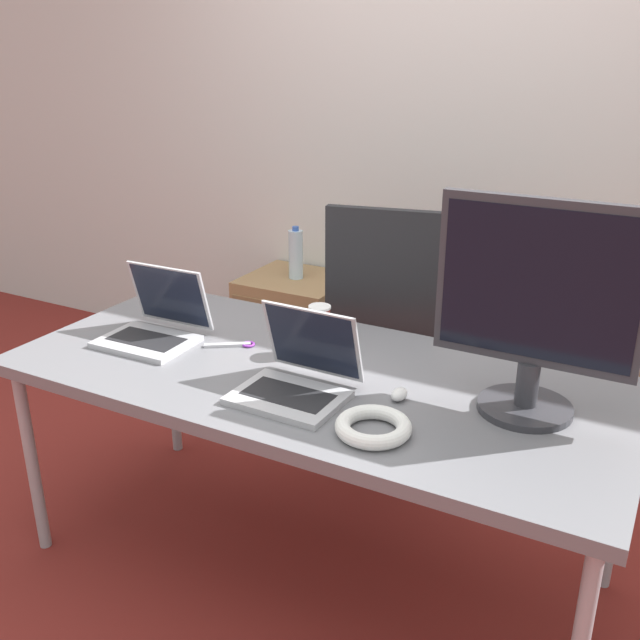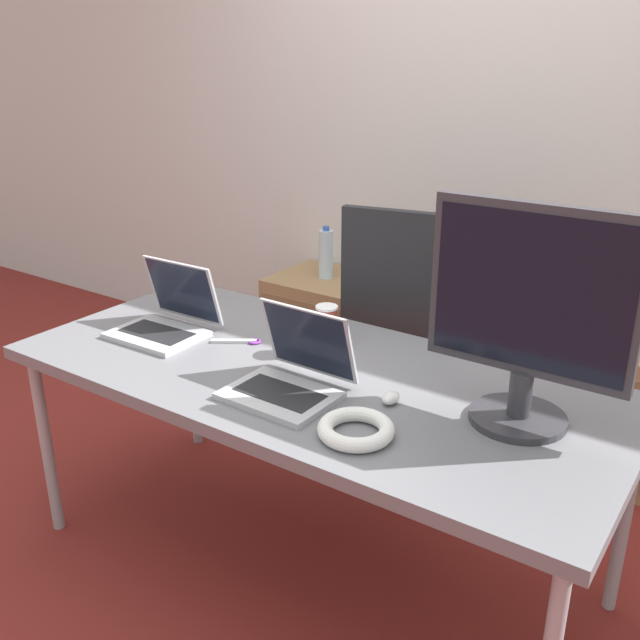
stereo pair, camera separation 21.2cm
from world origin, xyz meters
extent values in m
plane|color=maroon|center=(0.00, 0.00, 0.00)|extent=(14.00, 14.00, 0.00)
cube|color=silver|center=(0.00, 1.44, 1.30)|extent=(10.00, 0.05, 2.60)
cube|color=slate|center=(0.00, 0.00, 0.70)|extent=(1.86, 0.84, 0.04)
cylinder|color=#99999E|center=(-0.87, -0.36, 0.34)|extent=(0.04, 0.04, 0.68)
cylinder|color=#99999E|center=(-0.87, 0.36, 0.34)|extent=(0.04, 0.04, 0.68)
cylinder|color=#99999E|center=(0.87, 0.36, 0.34)|extent=(0.04, 0.04, 0.68)
cylinder|color=#232326|center=(-0.08, 0.85, 0.02)|extent=(0.56, 0.56, 0.04)
cylinder|color=gray|center=(-0.08, 0.85, 0.25)|extent=(0.05, 0.05, 0.42)
cube|color=#232326|center=(-0.08, 0.85, 0.46)|extent=(0.57, 0.57, 0.07)
cube|color=#232326|center=(-0.03, 0.60, 0.79)|extent=(0.44, 0.13, 0.60)
cube|color=#99754C|center=(-0.75, 1.18, 0.28)|extent=(0.49, 0.44, 0.56)
cube|color=olive|center=(-0.75, 0.96, 0.28)|extent=(0.46, 0.01, 0.45)
cube|color=#99754C|center=(0.67, 1.18, 0.28)|extent=(0.49, 0.44, 0.56)
cube|color=olive|center=(0.67, 0.96, 0.28)|extent=(0.46, 0.01, 0.45)
cylinder|color=silver|center=(-0.75, 1.18, 0.68)|extent=(0.07, 0.07, 0.24)
cylinder|color=#3359B2|center=(-0.75, 1.18, 0.81)|extent=(0.03, 0.03, 0.02)
cube|color=#ADADB2|center=(0.03, -0.20, 0.73)|extent=(0.30, 0.23, 0.02)
cube|color=black|center=(0.03, -0.20, 0.74)|extent=(0.25, 0.13, 0.00)
cube|color=#ADADB2|center=(0.03, -0.06, 0.84)|extent=(0.30, 0.08, 0.22)
cube|color=black|center=(0.03, -0.06, 0.85)|extent=(0.28, 0.07, 0.20)
cube|color=#ADADB2|center=(-0.58, -0.08, 0.73)|extent=(0.30, 0.23, 0.02)
cube|color=black|center=(-0.58, -0.08, 0.74)|extent=(0.25, 0.13, 0.00)
cube|color=#ADADB2|center=(-0.58, 0.06, 0.85)|extent=(0.30, 0.07, 0.22)
cube|color=black|center=(-0.58, 0.05, 0.85)|extent=(0.28, 0.06, 0.20)
cylinder|color=#2D2D33|center=(0.62, 0.05, 0.73)|extent=(0.25, 0.25, 0.02)
cylinder|color=#2D2D33|center=(0.62, 0.05, 0.80)|extent=(0.06, 0.06, 0.12)
cube|color=#2D2D33|center=(0.62, 0.05, 1.08)|extent=(0.52, 0.03, 0.43)
cube|color=black|center=(0.62, 0.04, 1.08)|extent=(0.48, 0.00, 0.39)
ellipsoid|color=silver|center=(0.30, -0.05, 0.73)|extent=(0.04, 0.06, 0.03)
cylinder|color=white|center=(-0.10, 0.08, 0.77)|extent=(0.08, 0.08, 0.11)
cylinder|color=maroon|center=(-0.10, 0.23, 0.77)|extent=(0.07, 0.07, 0.11)
cylinder|color=white|center=(-0.10, 0.23, 0.83)|extent=(0.07, 0.07, 0.01)
torus|color=white|center=(0.31, -0.25, 0.74)|extent=(0.19, 0.19, 0.04)
cube|color=#B2B2B7|center=(-0.34, 0.03, 0.72)|extent=(0.14, 0.10, 0.01)
torus|color=purple|center=(-0.28, 0.07, 0.72)|extent=(0.06, 0.06, 0.01)
camera|label=1|loc=(0.94, -1.70, 1.64)|focal=40.00mm
camera|label=2|loc=(1.12, -1.59, 1.64)|focal=40.00mm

